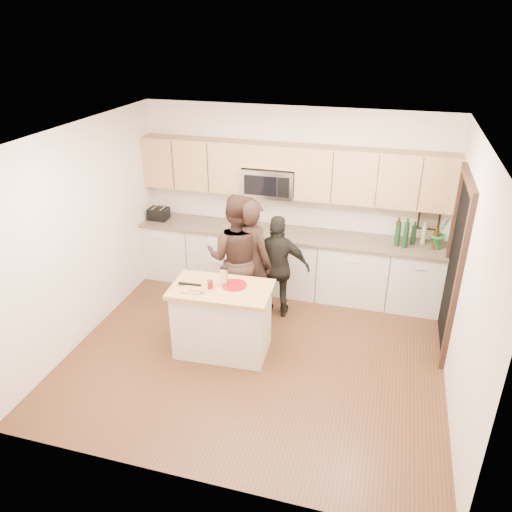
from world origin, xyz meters
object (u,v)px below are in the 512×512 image
(woman_left, at_px, (252,261))
(woman_right, at_px, (278,267))
(toaster, at_px, (159,214))
(island, at_px, (222,319))
(woman_center, at_px, (237,258))

(woman_left, distance_m, woman_right, 0.38)
(toaster, bearing_deg, woman_right, -19.16)
(island, bearing_deg, woman_left, 77.99)
(island, relative_size, woman_center, 0.69)
(woman_center, height_order, woman_right, woman_center)
(woman_center, bearing_deg, woman_right, -162.20)
(island, xyz_separation_m, toaster, (-1.63, 1.74, 0.58))
(woman_left, bearing_deg, woman_right, -127.49)
(island, distance_m, toaster, 2.45)
(island, distance_m, woman_right, 1.14)
(woman_left, bearing_deg, island, 106.45)
(toaster, height_order, woman_right, woman_right)
(woman_left, xyz_separation_m, woman_right, (0.32, 0.16, -0.13))
(woman_right, bearing_deg, island, 59.27)
(woman_center, bearing_deg, island, 93.11)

